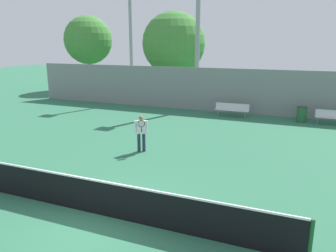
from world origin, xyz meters
The scene contains 11 objects.
ground_plane centered at (0.00, 0.00, 0.00)m, with size 100.00×100.00×0.00m, color #2D6B4C.
tennis_net centered at (0.00, 0.00, 0.53)m, with size 10.52×0.09×1.03m.
tennis_player centered at (-1.52, 5.34, 0.91)m, with size 0.54×0.52×1.60m.
bench_courtside_near centered at (6.44, 13.91, 0.51)m, with size 1.65×0.40×0.84m.
bench_courtside_far centered at (0.68, 13.91, 0.51)m, with size 2.17×0.40×0.84m.
light_pole_near_left centered at (-7.76, 16.09, 5.10)m, with size 0.90×0.60×8.63m.
light_pole_far_right centered at (-2.20, 15.40, 5.31)m, with size 0.90×0.60×9.53m.
trash_bin centered at (4.88, 13.98, 0.46)m, with size 0.61×0.61×0.92m.
back_fence centered at (0.00, 15.03, 1.49)m, with size 30.51×0.06×2.99m.
tree_green_tall centered at (-6.46, 21.80, 4.58)m, with size 5.73×5.73×7.45m.
tree_green_broad centered at (-15.31, 21.14, 4.89)m, with size 4.72×4.72×7.27m.
Camera 1 is at (4.73, -6.86, 4.62)m, focal length 35.00 mm.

